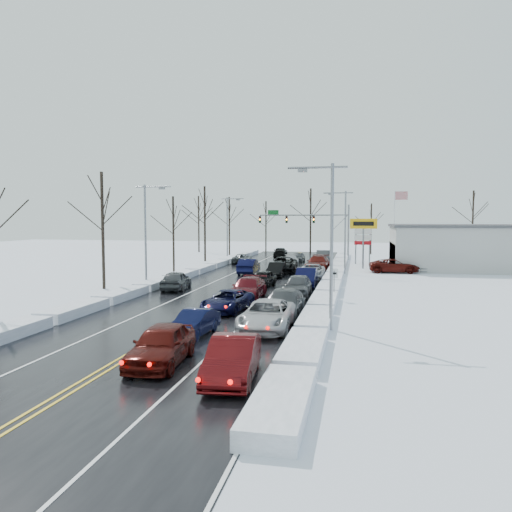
% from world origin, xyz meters
% --- Properties ---
extents(ground, '(160.00, 160.00, 0.00)m').
position_xyz_m(ground, '(0.00, 0.00, 0.00)').
color(ground, silver).
rests_on(ground, ground).
extents(road_surface, '(14.00, 84.00, 0.01)m').
position_xyz_m(road_surface, '(0.00, 2.00, 0.01)').
color(road_surface, black).
rests_on(road_surface, ground).
extents(snow_bank_left, '(1.75, 72.00, 0.63)m').
position_xyz_m(snow_bank_left, '(-7.60, 2.00, 0.00)').
color(snow_bank_left, white).
rests_on(snow_bank_left, ground).
extents(snow_bank_right, '(1.75, 72.00, 0.63)m').
position_xyz_m(snow_bank_right, '(7.60, 2.00, 0.00)').
color(snow_bank_right, white).
rests_on(snow_bank_right, ground).
extents(traffic_signal_mast, '(13.28, 0.39, 8.00)m').
position_xyz_m(traffic_signal_mast, '(3.45, 27.99, 5.48)').
color(traffic_signal_mast, slate).
rests_on(traffic_signal_mast, ground).
extents(tires_plus_sign, '(3.20, 0.34, 6.00)m').
position_xyz_m(tires_plus_sign, '(10.50, 15.99, 4.99)').
color(tires_plus_sign, slate).
rests_on(tires_plus_sign, ground).
extents(used_vehicles_sign, '(2.20, 0.22, 4.65)m').
position_xyz_m(used_vehicles_sign, '(10.50, 22.00, 3.32)').
color(used_vehicles_sign, slate).
rests_on(used_vehicles_sign, ground).
extents(speed_limit_sign, '(0.55, 0.09, 2.35)m').
position_xyz_m(speed_limit_sign, '(8.20, -8.00, 1.63)').
color(speed_limit_sign, slate).
rests_on(speed_limit_sign, ground).
extents(flagpole, '(1.87, 1.20, 10.00)m').
position_xyz_m(flagpole, '(15.17, 30.00, 5.93)').
color(flagpole, silver).
rests_on(flagpole, ground).
extents(dealership_building, '(20.40, 12.40, 5.30)m').
position_xyz_m(dealership_building, '(23.98, 18.00, 2.66)').
color(dealership_building, '#AEAEA9').
rests_on(dealership_building, ground).
extents(streetlight_se, '(3.20, 0.25, 9.00)m').
position_xyz_m(streetlight_se, '(8.30, -18.00, 5.31)').
color(streetlight_se, slate).
rests_on(streetlight_se, ground).
extents(streetlight_ne, '(3.20, 0.25, 9.00)m').
position_xyz_m(streetlight_ne, '(8.30, 10.00, 5.31)').
color(streetlight_ne, slate).
rests_on(streetlight_ne, ground).
extents(streetlight_sw, '(3.20, 0.25, 9.00)m').
position_xyz_m(streetlight_sw, '(-8.30, -4.00, 5.31)').
color(streetlight_sw, slate).
rests_on(streetlight_sw, ground).
extents(streetlight_nw, '(3.20, 0.25, 9.00)m').
position_xyz_m(streetlight_nw, '(-8.30, 24.00, 5.31)').
color(streetlight_nw, slate).
rests_on(streetlight_nw, ground).
extents(tree_left_b, '(4.00, 4.00, 10.00)m').
position_xyz_m(tree_left_b, '(-11.50, -6.00, 6.99)').
color(tree_left_b, '#2D231C').
rests_on(tree_left_b, ground).
extents(tree_left_c, '(3.40, 3.40, 8.50)m').
position_xyz_m(tree_left_c, '(-10.50, 8.00, 5.94)').
color(tree_left_c, '#2D231C').
rests_on(tree_left_c, ground).
extents(tree_left_d, '(4.20, 4.20, 10.50)m').
position_xyz_m(tree_left_d, '(-11.20, 22.00, 7.33)').
color(tree_left_d, '#2D231C').
rests_on(tree_left_d, ground).
extents(tree_left_e, '(3.80, 3.80, 9.50)m').
position_xyz_m(tree_left_e, '(-10.80, 34.00, 6.64)').
color(tree_left_e, '#2D231C').
rests_on(tree_left_e, ground).
extents(tree_far_a, '(4.00, 4.00, 10.00)m').
position_xyz_m(tree_far_a, '(-18.00, 40.00, 6.99)').
color(tree_far_a, '#2D231C').
rests_on(tree_far_a, ground).
extents(tree_far_b, '(3.60, 3.60, 9.00)m').
position_xyz_m(tree_far_b, '(-6.00, 41.00, 6.29)').
color(tree_far_b, '#2D231C').
rests_on(tree_far_b, ground).
extents(tree_far_c, '(4.40, 4.40, 11.00)m').
position_xyz_m(tree_far_c, '(2.00, 39.00, 7.68)').
color(tree_far_c, '#2D231C').
rests_on(tree_far_c, ground).
extents(tree_far_d, '(3.40, 3.40, 8.50)m').
position_xyz_m(tree_far_d, '(12.00, 40.50, 5.94)').
color(tree_far_d, '#2D231C').
rests_on(tree_far_d, ground).
extents(tree_far_e, '(4.20, 4.20, 10.50)m').
position_xyz_m(tree_far_e, '(28.00, 41.00, 7.33)').
color(tree_far_e, '#2D231C').
rests_on(tree_far_e, ground).
extents(queued_car_0, '(2.30, 5.06, 1.68)m').
position_xyz_m(queued_car_0, '(1.94, -25.92, 0.00)').
color(queued_car_0, '#470D09').
rests_on(queued_car_0, ground).
extents(queued_car_1, '(1.79, 4.14, 1.33)m').
position_xyz_m(queued_car_1, '(1.62, -20.72, 0.00)').
color(queued_car_1, black).
rests_on(queued_car_1, ground).
extents(queued_car_2, '(2.93, 5.24, 1.38)m').
position_xyz_m(queued_car_2, '(1.59, -13.87, 0.00)').
color(queued_car_2, black).
rests_on(queued_car_2, ground).
extents(queued_car_3, '(2.29, 5.43, 1.57)m').
position_xyz_m(queued_car_3, '(1.78, -8.56, 0.00)').
color(queued_car_3, '#4D0A10').
rests_on(queued_car_3, ground).
extents(queued_car_4, '(2.28, 4.45, 1.45)m').
position_xyz_m(queued_car_4, '(1.63, -2.10, 0.00)').
color(queued_car_4, black).
rests_on(queued_car_4, ground).
extents(queued_car_5, '(1.64, 4.57, 1.50)m').
position_xyz_m(queued_car_5, '(1.68, 5.63, 0.00)').
color(queued_car_5, black).
rests_on(queued_car_5, ground).
extents(queued_car_6, '(3.17, 6.31, 1.71)m').
position_xyz_m(queued_car_6, '(1.73, 10.14, 0.00)').
color(queued_car_6, black).
rests_on(queued_car_6, ground).
extents(queued_car_7, '(2.44, 5.01, 1.40)m').
position_xyz_m(queued_car_7, '(1.63, 16.84, 0.00)').
color(queued_car_7, '#A2A4AA').
rests_on(queued_car_7, ground).
extents(queued_car_8, '(1.82, 4.12, 1.38)m').
position_xyz_m(queued_car_8, '(1.84, 22.70, 0.00)').
color(queued_car_8, '#46494C').
rests_on(queued_car_8, ground).
extents(queued_car_9, '(2.15, 5.00, 1.60)m').
position_xyz_m(queued_car_9, '(5.33, -27.20, 0.00)').
color(queued_car_9, '#510A0C').
rests_on(queued_car_9, ground).
extents(queued_car_10, '(2.70, 5.78, 1.60)m').
position_xyz_m(queued_car_10, '(5.09, -18.65, 0.00)').
color(queued_car_10, '#BDBEC0').
rests_on(queued_car_10, ground).
extents(queued_car_11, '(2.40, 5.69, 1.64)m').
position_xyz_m(queued_car_11, '(5.43, -14.82, 0.00)').
color(queued_car_11, '#3A3C3F').
rests_on(queued_car_11, ground).
extents(queued_car_12, '(2.00, 4.90, 1.67)m').
position_xyz_m(queued_car_12, '(5.32, -6.59, 0.00)').
color(queued_car_12, '#3F4144').
rests_on(queued_car_12, ground).
extents(queued_car_13, '(1.86, 5.02, 1.64)m').
position_xyz_m(queued_car_13, '(5.42, -1.01, 0.00)').
color(queued_car_13, black).
rests_on(queued_car_13, ground).
extents(queued_car_14, '(2.63, 5.40, 1.48)m').
position_xyz_m(queued_car_14, '(5.45, 4.50, 0.00)').
color(queued_car_14, '#A2A5AA').
rests_on(queued_car_14, ground).
extents(queued_car_15, '(2.75, 6.04, 1.71)m').
position_xyz_m(queued_car_15, '(5.38, 12.68, 0.00)').
color(queued_car_15, '#4D0F0A').
rests_on(queued_car_15, ground).
extents(queued_car_16, '(2.22, 4.73, 1.57)m').
position_xyz_m(queued_car_16, '(5.15, 18.07, 0.00)').
color(queued_car_16, silver).
rests_on(queued_car_16, ground).
extents(queued_car_17, '(2.09, 5.29, 1.71)m').
position_xyz_m(queued_car_17, '(5.32, 22.27, 0.00)').
color(queued_car_17, '#383A3D').
rests_on(queued_car_17, ground).
extents(oncoming_car_0, '(1.97, 5.15, 1.68)m').
position_xyz_m(oncoming_car_0, '(-1.71, 7.56, 0.00)').
color(oncoming_car_0, black).
rests_on(oncoming_car_0, ground).
extents(oncoming_car_1, '(2.78, 5.10, 1.36)m').
position_xyz_m(oncoming_car_1, '(-5.20, 19.15, 0.00)').
color(oncoming_car_1, '#45484A').
rests_on(oncoming_car_1, ground).
extents(oncoming_car_2, '(2.57, 5.28, 1.48)m').
position_xyz_m(oncoming_car_2, '(-1.89, 31.10, 0.00)').
color(oncoming_car_2, black).
rests_on(oncoming_car_2, ground).
extents(oncoming_car_3, '(2.49, 4.98, 1.63)m').
position_xyz_m(oncoming_car_3, '(-5.20, -5.32, 0.00)').
color(oncoming_car_3, '#414346').
rests_on(oncoming_car_3, ground).
extents(parked_car_0, '(5.62, 2.83, 1.53)m').
position_xyz_m(parked_car_0, '(13.88, 12.13, 0.00)').
color(parked_car_0, '#460D09').
rests_on(parked_car_0, ground).
extents(parked_car_1, '(2.70, 5.68, 1.60)m').
position_xyz_m(parked_car_1, '(16.89, 14.69, 0.00)').
color(parked_car_1, '#A1A4A9').
rests_on(parked_car_1, ground).
extents(parked_car_2, '(2.21, 4.38, 1.43)m').
position_xyz_m(parked_car_2, '(15.16, 20.57, 0.00)').
color(parked_car_2, black).
rests_on(parked_car_2, ground).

